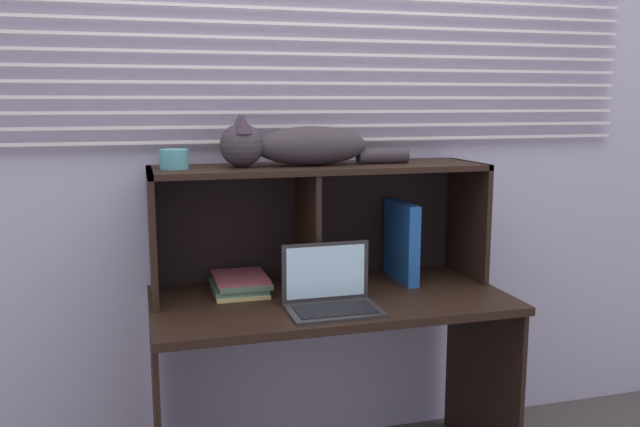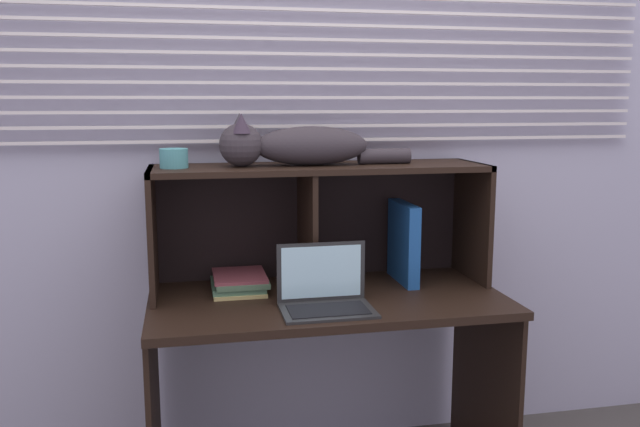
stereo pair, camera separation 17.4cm
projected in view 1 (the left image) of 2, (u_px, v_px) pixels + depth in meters
The scene contains 8 objects.
back_panel_with_blinds at pixel (305, 149), 2.69m from camera, with size 4.40×0.08×2.50m.
desk at pixel (330, 336), 2.46m from camera, with size 1.29×0.65×0.74m.
hutch_shelf_unit at pixel (316, 202), 2.54m from camera, with size 1.27×0.35×0.47m.
cat at pixel (294, 145), 2.45m from camera, with size 0.73×0.17×0.20m.
laptop at pixel (331, 295), 2.28m from camera, with size 0.32×0.21×0.22m.
binder_upright at pixel (401, 241), 2.63m from camera, with size 0.05×0.27×0.32m, color #1D5096.
book_stack at pixel (240, 284), 2.48m from camera, with size 0.21×0.25×0.06m.
small_basket at pixel (174, 159), 2.34m from camera, with size 0.10×0.10×0.07m, color teal.
Camera 1 is at (-0.67, -2.07, 1.45)m, focal length 37.15 mm.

